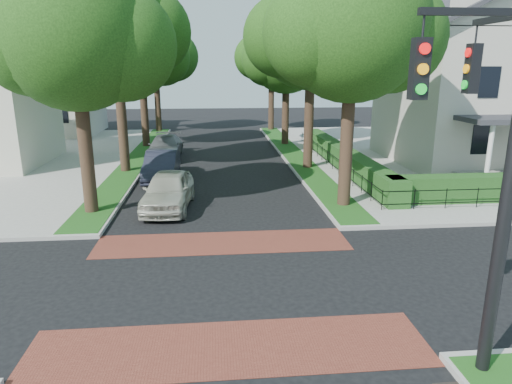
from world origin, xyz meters
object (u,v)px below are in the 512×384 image
parked_car_middle (162,165)px  parked_car_rear (165,147)px  parked_car_front (168,190)px  traffic_signal (498,146)px

parked_car_middle → parked_car_rear: 6.48m
parked_car_front → parked_car_middle: parked_car_front is taller
traffic_signal → parked_car_rear: size_ratio=1.51×
parked_car_front → traffic_signal: bearing=-54.8°
traffic_signal → parked_car_middle: bearing=114.6°
parked_car_middle → parked_car_rear: size_ratio=0.92×
parked_car_front → parked_car_rear: bearing=100.5°
traffic_signal → parked_car_front: traffic_signal is taller
traffic_signal → parked_car_rear: traffic_signal is taller
traffic_signal → parked_car_front: (-7.19, 12.04, -3.88)m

